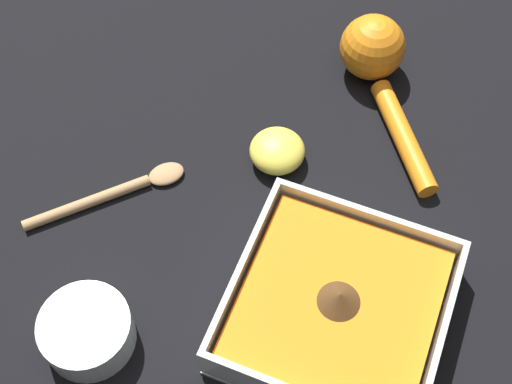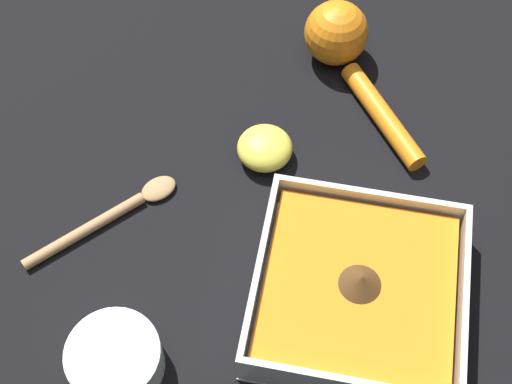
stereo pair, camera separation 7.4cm
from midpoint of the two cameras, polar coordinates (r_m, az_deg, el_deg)
ground_plane at (r=0.71m, az=4.86°, el=-11.69°), size 4.00×4.00×0.00m
square_dish at (r=0.70m, az=9.54°, el=-9.51°), size 0.20×0.20×0.06m
spice_bowl at (r=0.70m, az=-10.34°, el=-11.24°), size 0.09×0.09×0.04m
lemon_squeezer at (r=0.86m, az=12.14°, el=10.06°), size 0.20×0.16×0.08m
lemon_half at (r=0.79m, az=4.41°, el=3.09°), size 0.06×0.06×0.03m
wooden_spoon at (r=0.78m, az=-8.49°, el=-0.24°), size 0.14×0.14×0.01m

